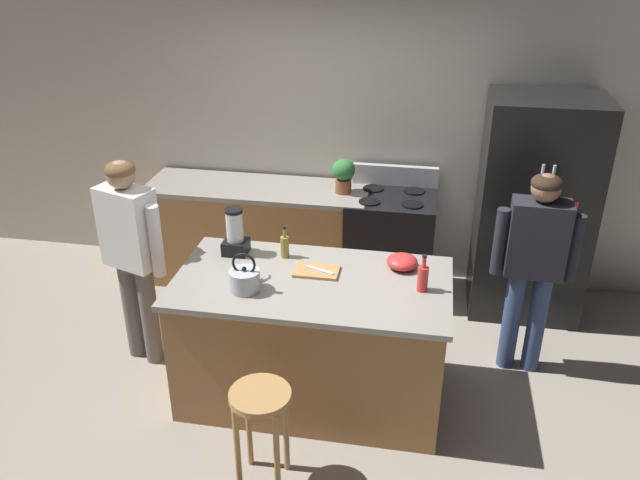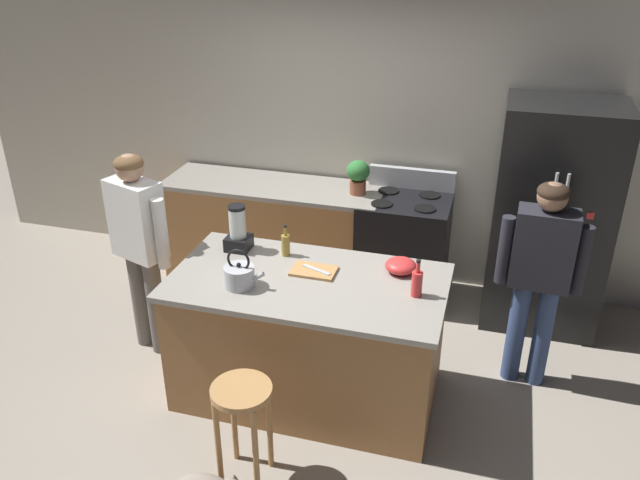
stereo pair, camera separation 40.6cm
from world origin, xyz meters
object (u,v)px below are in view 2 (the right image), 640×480
Objects in this scene: stove_range at (403,248)px; bar_stool at (242,409)px; refrigerator at (551,218)px; person_by_island_left at (139,237)px; blender_appliance at (238,231)px; cutting_board at (314,271)px; person_by_sink_right at (541,267)px; kitchen_island at (308,338)px; bottle_soda at (417,283)px; bottle_vinegar at (286,244)px; mixing_bowl at (401,266)px; chef_knife at (317,270)px; potted_plant at (358,175)px; tea_kettle at (240,275)px.

stove_range reaches higher than bar_stool.
refrigerator is 3.22m from person_by_island_left.
refrigerator is 5.48× the size of blender_appliance.
stove_range is 3.74× the size of cutting_board.
person_by_sink_right is (-0.10, -0.91, 0.01)m from refrigerator.
kitchen_island is 0.91m from bottle_soda.
bottle_vinegar is at bearing -170.18° from person_by_sink_right.
bottle_vinegar is (-0.66, -1.23, 0.55)m from stove_range.
stove_range is 4.38× the size of bottle_soda.
bottle_vinegar is 0.79× the size of cutting_board.
bottle_vinegar reaches higher than kitchen_island.
blender_appliance is 1.44× the size of bottle_vinegar.
kitchen_island reaches higher than bar_stool.
mixing_bowl reaches higher than kitchen_island.
person_by_sink_right is 7.13× the size of chef_knife.
stove_range is at bearing 74.22° from cutting_board.
kitchen_island is 6.11× the size of potted_plant.
blender_appliance is 1.33× the size of bottle_soda.
tea_kettle is (-0.81, -1.72, 0.54)m from stove_range.
chef_knife is at bearing -163.06° from mixing_bowl.
bar_stool is at bearing -135.22° from bottle_soda.
potted_plant reaches higher than cutting_board.
blender_appliance is (-2.19, -1.21, 0.15)m from refrigerator.
refrigerator reaches higher than person_by_island_left.
person_by_island_left is at bearing 176.01° from cutting_board.
cutting_board is (-0.71, 0.11, -0.08)m from bottle_soda.
blender_appliance is at bearing -179.36° from bottle_vinegar.
potted_plant is at bearing 147.54° from person_by_sink_right.
mixing_bowl is at bearing -82.58° from stove_range.
bottle_vinegar is at bearing 168.08° from chef_knife.
mixing_bowl is (0.57, 0.27, 0.52)m from kitchen_island.
person_by_island_left is at bearing -162.65° from chef_knife.
chef_knife is at bearing 79.94° from bar_stool.
person_by_sink_right is (2.85, 0.39, -0.03)m from person_by_island_left.
kitchen_island is at bearing -49.50° from bottle_vinegar.
blender_appliance is at bearing 179.31° from mixing_bowl.
refrigerator is at bearing 60.10° from bottle_soda.
person_by_sink_right is 1.76m from bottle_vinegar.
tea_kettle reaches higher than cutting_board.
person_by_island_left is at bearing 157.47° from tea_kettle.
person_by_sink_right is 5.23× the size of potted_plant.
bottle_vinegar is at bearing 163.30° from bottle_soda.
person_by_island_left reaches higher than bar_stool.
refrigerator reaches higher than chef_knife.
mixing_bowl is 0.97× the size of chef_knife.
refrigerator is 2.20m from bottle_vinegar.
refrigerator reaches higher than bottle_soda.
kitchen_island is at bearing -25.42° from blender_appliance.
refrigerator is 1.15× the size of person_by_island_left.
blender_appliance is 0.53m from tea_kettle.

